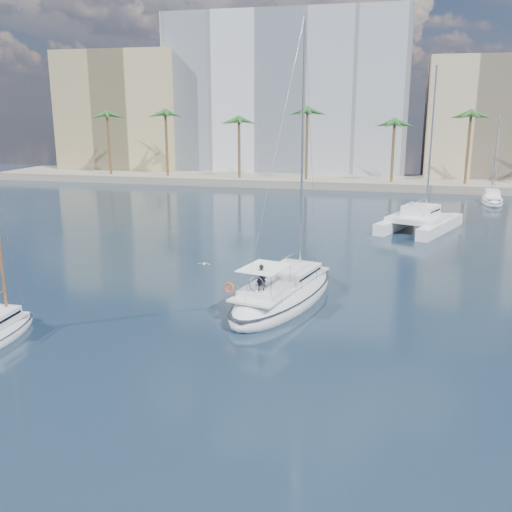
# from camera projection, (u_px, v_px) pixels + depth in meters

# --- Properties ---
(ground) EXTENTS (160.00, 160.00, 0.00)m
(ground) POSITION_uv_depth(u_px,v_px,m) (262.00, 309.00, 34.74)
(ground) COLOR black
(ground) RESTS_ON ground
(quay) EXTENTS (120.00, 14.00, 1.20)m
(quay) POSITION_uv_depth(u_px,v_px,m) (347.00, 181.00, 92.03)
(quay) COLOR gray
(quay) RESTS_ON ground
(building_modern) EXTENTS (42.00, 16.00, 28.00)m
(building_modern) POSITION_uv_depth(u_px,v_px,m) (288.00, 97.00, 102.72)
(building_modern) COLOR silver
(building_modern) RESTS_ON ground
(building_tan_left) EXTENTS (22.00, 14.00, 22.00)m
(building_tan_left) POSITION_uv_depth(u_px,v_px,m) (126.00, 114.00, 106.52)
(building_tan_left) COLOR tan
(building_tan_left) RESTS_ON ground
(building_beige) EXTENTS (20.00, 14.00, 20.00)m
(building_beige) POSITION_uv_depth(u_px,v_px,m) (489.00, 121.00, 93.17)
(building_beige) COLOR tan
(building_beige) RESTS_ON ground
(palm_left) EXTENTS (3.60, 3.60, 12.30)m
(palm_left) POSITION_uv_depth(u_px,v_px,m) (139.00, 119.00, 93.58)
(palm_left) COLOR brown
(palm_left) RESTS_ON ground
(palm_centre) EXTENTS (3.60, 3.60, 12.30)m
(palm_centre) POSITION_uv_depth(u_px,v_px,m) (347.00, 120.00, 85.86)
(palm_centre) COLOR brown
(palm_centre) RESTS_ON ground
(main_sloop) EXTENTS (6.74, 12.85, 18.22)m
(main_sloop) POSITION_uv_depth(u_px,v_px,m) (284.00, 294.00, 35.75)
(main_sloop) COLOR white
(main_sloop) RESTS_ON ground
(catamaran) EXTENTS (9.08, 12.11, 15.99)m
(catamaran) POSITION_uv_depth(u_px,v_px,m) (420.00, 219.00, 57.43)
(catamaran) COLOR white
(catamaran) RESTS_ON ground
(seagull) EXTENTS (1.00, 0.43, 0.18)m
(seagull) POSITION_uv_depth(u_px,v_px,m) (204.00, 264.00, 42.26)
(seagull) COLOR silver
(seagull) RESTS_ON ground
(moored_yacht_a) EXTENTS (3.37, 9.52, 11.90)m
(moored_yacht_a) POSITION_uv_depth(u_px,v_px,m) (492.00, 203.00, 74.45)
(moored_yacht_a) COLOR white
(moored_yacht_a) RESTS_ON ground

